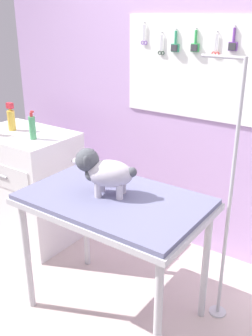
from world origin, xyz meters
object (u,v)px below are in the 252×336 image
(grooming_table, at_px, (114,209))
(dog, at_px, (103,171))
(grooming_arm, at_px, (227,210))
(counter_left, at_px, (28,186))
(shampoo_bottle, at_px, (32,127))

(grooming_table, bearing_deg, dog, -174.33)
(grooming_arm, xyz_separation_m, counter_left, (-1.71, -0.03, -0.29))
(grooming_arm, bearing_deg, counter_left, -179.12)
(counter_left, bearing_deg, shampoo_bottle, -17.78)
(dog, relative_size, shampoo_bottle, 1.70)
(grooming_arm, distance_m, counter_left, 1.74)
(grooming_arm, bearing_deg, dog, -149.24)
(counter_left, bearing_deg, dog, -17.53)
(counter_left, height_order, shampoo_bottle, shampoo_bottle)
(grooming_table, relative_size, grooming_arm, 0.67)
(dog, bearing_deg, counter_left, 162.47)
(grooming_arm, relative_size, shampoo_bottle, 7.37)
(counter_left, bearing_deg, grooming_table, -16.20)
(shampoo_bottle, bearing_deg, grooming_table, -15.89)
(grooming_table, height_order, counter_left, counter_left)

